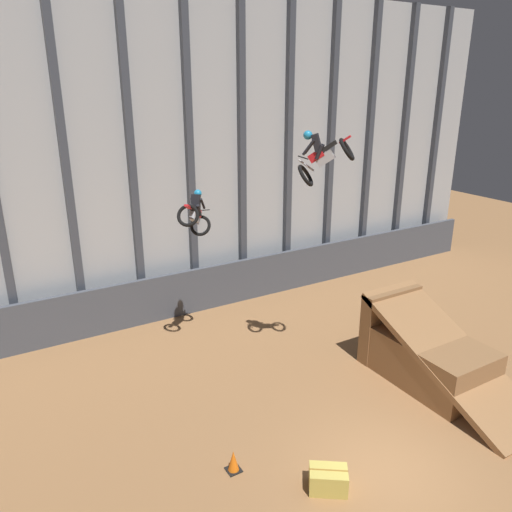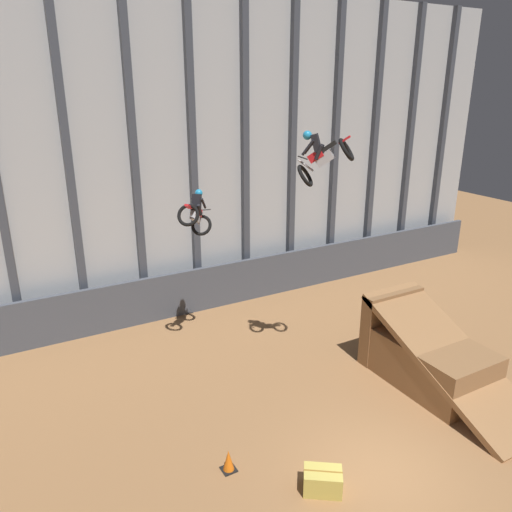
% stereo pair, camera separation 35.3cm
% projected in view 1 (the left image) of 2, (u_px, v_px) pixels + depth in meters
% --- Properties ---
extents(ground_plane, '(60.00, 60.00, 0.00)m').
position_uv_depth(ground_plane, '(385.00, 473.00, 12.38)').
color(ground_plane, '#996B42').
extents(arena_back_wall, '(32.00, 0.40, 12.68)m').
position_uv_depth(arena_back_wall, '(188.00, 158.00, 19.74)').
color(arena_back_wall, '#ADB2B7').
rests_on(arena_back_wall, ground_plane).
extents(lower_barrier, '(31.36, 0.20, 1.88)m').
position_uv_depth(lower_barrier, '(200.00, 289.00, 20.96)').
color(lower_barrier, '#474C56').
rests_on(lower_barrier, ground_plane).
extents(dirt_ramp, '(2.33, 5.70, 2.67)m').
position_uv_depth(dirt_ramp, '(424.00, 352.00, 16.16)').
color(dirt_ramp, olive).
rests_on(dirt_ramp, ground_plane).
extents(rider_bike_left_air, '(1.66, 1.74, 1.67)m').
position_uv_depth(rider_bike_left_air, '(195.00, 214.00, 16.38)').
color(rider_bike_left_air, black).
extents(rider_bike_right_air, '(1.68, 1.69, 1.67)m').
position_uv_depth(rider_bike_right_air, '(322.00, 156.00, 14.31)').
color(rider_bike_right_air, black).
extents(traffic_cone_near_ramp, '(0.36, 0.36, 0.58)m').
position_uv_depth(traffic_cone_near_ramp, '(233.00, 461.00, 12.36)').
color(traffic_cone_near_ramp, black).
rests_on(traffic_cone_near_ramp, ground_plane).
extents(hay_bale_trackside, '(1.08, 1.01, 0.57)m').
position_uv_depth(hay_bale_trackside, '(328.00, 480.00, 11.79)').
color(hay_bale_trackside, '#CCB751').
rests_on(hay_bale_trackside, ground_plane).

